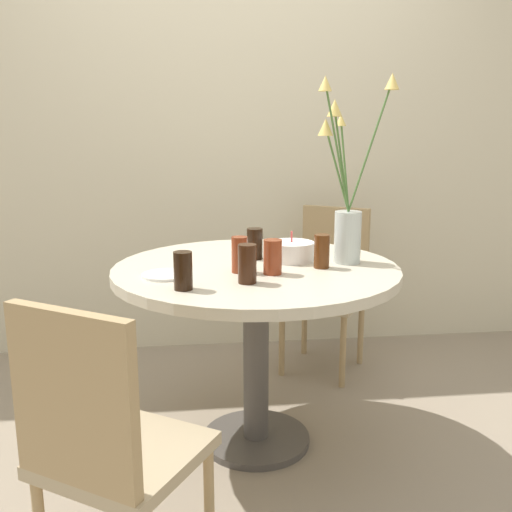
{
  "coord_description": "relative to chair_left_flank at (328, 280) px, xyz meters",
  "views": [
    {
      "loc": [
        -0.26,
        -2.19,
        1.3
      ],
      "look_at": [
        0.0,
        0.0,
        0.81
      ],
      "focal_mm": 40.0,
      "sensor_mm": 36.0,
      "label": 1
    }
  ],
  "objects": [
    {
      "name": "ground_plane",
      "position": [
        -0.5,
        -0.78,
        -0.49
      ],
      "size": [
        16.0,
        16.0,
        0.0
      ],
      "primitive_type": "plane",
      "color": "gray"
    },
    {
      "name": "chair_far_back",
      "position": [
        -1.0,
        -1.55,
        0.0
      ],
      "size": [
        0.55,
        0.55,
        0.89
      ],
      "rotation": [
        0.0,
        0.0,
        2.57
      ],
      "color": "tan",
      "rests_on": "ground_plane"
    },
    {
      "name": "drink_glass_3",
      "position": [
        -0.78,
        -1.09,
        0.35
      ],
      "size": [
        0.06,
        0.06,
        0.13
      ],
      "color": "black",
      "rests_on": "dining_table"
    },
    {
      "name": "side_plate",
      "position": [
        -0.85,
        -0.9,
        0.29
      ],
      "size": [
        0.18,
        0.18,
        0.01
      ],
      "color": "white",
      "rests_on": "dining_table"
    },
    {
      "name": "birthday_cake",
      "position": [
        -0.34,
        -0.7,
        0.32
      ],
      "size": [
        0.19,
        0.19,
        0.12
      ],
      "color": "white",
      "rests_on": "dining_table"
    },
    {
      "name": "chair_left_flank",
      "position": [
        0.0,
        0.0,
        0.0
      ],
      "size": [
        0.55,
        0.55,
        0.89
      ],
      "rotation": [
        0.0,
        0.0,
        -0.57
      ],
      "color": "tan",
      "rests_on": "ground_plane"
    },
    {
      "name": "dining_table",
      "position": [
        -0.5,
        -0.78,
        0.15
      ],
      "size": [
        1.14,
        1.14,
        0.77
      ],
      "color": "beige",
      "rests_on": "ground_plane"
    },
    {
      "name": "drink_glass_2",
      "position": [
        -0.56,
        -1.03,
        0.35
      ],
      "size": [
        0.07,
        0.07,
        0.14
      ],
      "color": "#33190C",
      "rests_on": "dining_table"
    },
    {
      "name": "drink_glass_4",
      "position": [
        -0.49,
        -0.65,
        0.35
      ],
      "size": [
        0.07,
        0.07,
        0.13
      ],
      "color": "black",
      "rests_on": "dining_table"
    },
    {
      "name": "drink_glass_0",
      "position": [
        -0.45,
        -0.92,
        0.35
      ],
      "size": [
        0.07,
        0.07,
        0.13
      ],
      "color": "maroon",
      "rests_on": "dining_table"
    },
    {
      "name": "drink_glass_5",
      "position": [
        -0.24,
        -0.84,
        0.35
      ],
      "size": [
        0.06,
        0.06,
        0.13
      ],
      "color": "#51280F",
      "rests_on": "dining_table"
    },
    {
      "name": "drink_glass_1",
      "position": [
        -0.57,
        -0.88,
        0.35
      ],
      "size": [
        0.06,
        0.06,
        0.14
      ],
      "color": "maroon",
      "rests_on": "dining_table"
    },
    {
      "name": "wall_back",
      "position": [
        -0.5,
        0.41,
        0.81
      ],
      "size": [
        8.0,
        0.05,
        2.6
      ],
      "color": "beige",
      "rests_on": "ground_plane"
    },
    {
      "name": "flower_vase",
      "position": [
        -0.13,
        -0.77,
        0.53
      ],
      "size": [
        0.34,
        0.2,
        0.74
      ],
      "color": "silver",
      "rests_on": "dining_table"
    }
  ]
}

